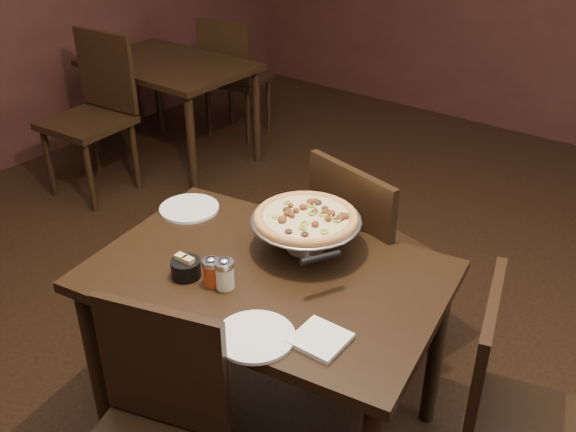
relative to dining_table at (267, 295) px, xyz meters
The scene contains 15 objects.
room 0.79m from the dining_table, 18.53° to the left, with size 6.04×7.04×2.84m.
dining_table is the anchor object (origin of this frame).
background_table 2.61m from the dining_table, 144.08° to the left, with size 1.12×0.75×0.70m.
pizza_stand 0.29m from the dining_table, 82.92° to the left, with size 0.39×0.39×0.16m.
parmesan_shaker 0.22m from the dining_table, 108.31° to the right, with size 0.06×0.06×0.11m.
pepper_flake_shaker 0.24m from the dining_table, 119.95° to the right, with size 0.06×0.06×0.10m.
packet_caddy 0.29m from the dining_table, 136.71° to the right, with size 0.10×0.10×0.08m.
napkin_stack 0.40m from the dining_table, 27.36° to the right, with size 0.14×0.14×0.02m, color white.
plate_left 0.54m from the dining_table, 164.31° to the left, with size 0.23×0.23×0.01m, color white.
plate_near 0.35m from the dining_table, 56.45° to the right, with size 0.23×0.23×0.01m, color white.
serving_spatula 0.30m from the dining_table, ahead, with size 0.17×0.17×0.02m.
chair_far 0.59m from the dining_table, 83.90° to the left, with size 0.53×0.53×0.94m.
chair_side 0.85m from the dining_table, ahead, with size 0.51×0.51×0.89m.
bg_chair_far 2.94m from the dining_table, 134.32° to the left, with size 0.50×0.50×0.90m.
bg_chair_near 2.33m from the dining_table, 156.77° to the left, with size 0.50×0.50×0.99m.
Camera 1 is at (1.05, -1.37, 1.94)m, focal length 40.00 mm.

